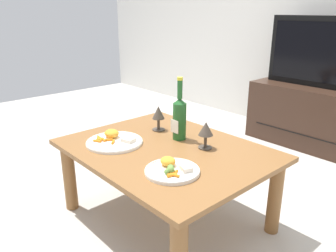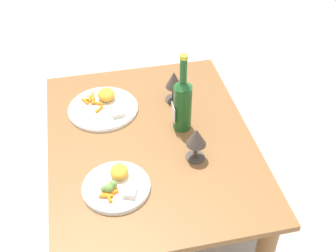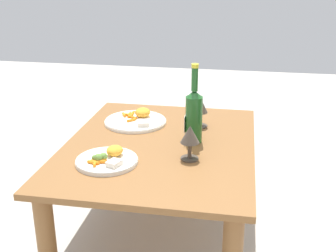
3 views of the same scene
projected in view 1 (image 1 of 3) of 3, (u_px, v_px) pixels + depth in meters
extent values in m
plane|color=#B7B2A8|center=(166.00, 218.00, 1.86)|extent=(6.40, 6.40, 0.00)
cube|color=brown|center=(166.00, 150.00, 1.73)|extent=(1.03, 0.80, 0.03)
cylinder|color=brown|center=(69.00, 177.00, 1.90)|extent=(0.07, 0.07, 0.40)
cylinder|color=brown|center=(159.00, 146.00, 2.32)|extent=(0.07, 0.07, 0.40)
cylinder|color=brown|center=(275.00, 197.00, 1.69)|extent=(0.07, 0.07, 0.40)
cube|color=#382319|center=(318.00, 118.00, 2.77)|extent=(1.09, 0.42, 0.50)
cube|color=black|center=(303.00, 135.00, 2.67)|extent=(0.88, 0.01, 0.01)
cube|color=black|center=(328.00, 53.00, 2.59)|extent=(0.96, 0.04, 0.55)
cube|color=black|center=(326.00, 53.00, 2.58)|extent=(0.89, 0.01, 0.46)
cylinder|color=#1E5923|center=(179.00, 121.00, 1.81)|extent=(0.07, 0.07, 0.20)
cone|color=#1E5923|center=(180.00, 101.00, 1.77)|extent=(0.07, 0.07, 0.03)
cylinder|color=#1E5923|center=(180.00, 90.00, 1.75)|extent=(0.03, 0.03, 0.10)
cylinder|color=yellow|center=(180.00, 79.00, 1.73)|extent=(0.03, 0.03, 0.02)
cube|color=silver|center=(174.00, 126.00, 1.79)|extent=(0.06, 0.00, 0.07)
cylinder|color=#473D33|center=(159.00, 130.00, 1.98)|extent=(0.07, 0.07, 0.01)
cylinder|color=#473D33|center=(159.00, 124.00, 1.96)|extent=(0.02, 0.02, 0.06)
cone|color=#473D33|center=(158.00, 112.00, 1.94)|extent=(0.07, 0.07, 0.08)
cylinder|color=#473D33|center=(205.00, 148.00, 1.72)|extent=(0.07, 0.07, 0.01)
cylinder|color=#473D33|center=(205.00, 141.00, 1.71)|extent=(0.02, 0.02, 0.07)
cone|color=#473D33|center=(206.00, 129.00, 1.68)|extent=(0.08, 0.08, 0.07)
cylinder|color=white|center=(115.00, 142.00, 1.78)|extent=(0.30, 0.30, 0.01)
torus|color=white|center=(115.00, 141.00, 1.77)|extent=(0.29, 0.29, 0.01)
ellipsoid|color=orange|center=(112.00, 133.00, 1.82)|extent=(0.08, 0.07, 0.05)
cube|color=beige|center=(128.00, 140.00, 1.77)|extent=(0.08, 0.07, 0.02)
cylinder|color=orange|center=(113.00, 142.00, 1.75)|extent=(0.04, 0.04, 0.01)
cylinder|color=orange|center=(109.00, 140.00, 1.78)|extent=(0.03, 0.04, 0.01)
cylinder|color=orange|center=(104.00, 140.00, 1.78)|extent=(0.05, 0.02, 0.01)
cylinder|color=orange|center=(99.00, 139.00, 1.79)|extent=(0.04, 0.01, 0.01)
cylinder|color=orange|center=(100.00, 138.00, 1.81)|extent=(0.05, 0.02, 0.01)
cylinder|color=orange|center=(99.00, 140.00, 1.78)|extent=(0.02, 0.05, 0.01)
cylinder|color=orange|center=(97.00, 141.00, 1.76)|extent=(0.04, 0.03, 0.01)
cylinder|color=white|center=(172.00, 171.00, 1.46)|extent=(0.24, 0.24, 0.01)
torus|color=white|center=(172.00, 170.00, 1.46)|extent=(0.24, 0.24, 0.01)
ellipsoid|color=orange|center=(168.00, 161.00, 1.49)|extent=(0.07, 0.07, 0.04)
cube|color=beige|center=(186.00, 168.00, 1.45)|extent=(0.06, 0.06, 0.02)
cylinder|color=orange|center=(172.00, 175.00, 1.40)|extent=(0.02, 0.04, 0.01)
cylinder|color=orange|center=(172.00, 174.00, 1.40)|extent=(0.03, 0.04, 0.01)
cylinder|color=orange|center=(175.00, 175.00, 1.40)|extent=(0.04, 0.02, 0.01)
cylinder|color=orange|center=(172.00, 172.00, 1.43)|extent=(0.04, 0.04, 0.01)
cylinder|color=orange|center=(175.00, 172.00, 1.42)|extent=(0.02, 0.04, 0.01)
cylinder|color=orange|center=(172.00, 171.00, 1.43)|extent=(0.03, 0.04, 0.01)
sphere|color=olive|center=(171.00, 170.00, 1.42)|extent=(0.03, 0.03, 0.03)
sphere|color=olive|center=(171.00, 168.00, 1.44)|extent=(0.03, 0.03, 0.03)
sphere|color=olive|center=(167.00, 172.00, 1.41)|extent=(0.02, 0.02, 0.02)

